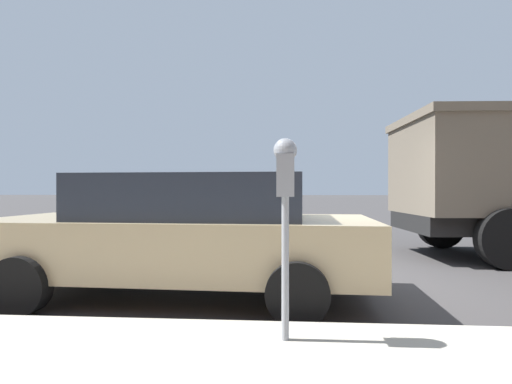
{
  "coord_description": "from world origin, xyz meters",
  "views": [
    {
      "loc": [
        -5.86,
        0.72,
        1.34
      ],
      "look_at": [
        -2.14,
        0.98,
        1.32
      ],
      "focal_mm": 28.0,
      "sensor_mm": 36.0,
      "label": 1
    }
  ],
  "objects": [
    {
      "name": "parking_meter",
      "position": [
        -2.65,
        0.71,
        1.38
      ],
      "size": [
        0.21,
        0.19,
        1.62
      ],
      "color": "gray",
      "rests_on": "sidewalk"
    },
    {
      "name": "car_tan",
      "position": [
        -0.87,
        1.98,
        0.81
      ],
      "size": [
        2.3,
        4.83,
        1.53
      ],
      "rotation": [
        0.0,
        0.0,
        -0.04
      ],
      "color": "tan",
      "rests_on": "ground_plane"
    },
    {
      "name": "ground_plane",
      "position": [
        0.0,
        0.0,
        0.0
      ],
      "size": [
        220.0,
        220.0,
        0.0
      ],
      "primitive_type": "plane",
      "color": "#3D3A3A"
    }
  ]
}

